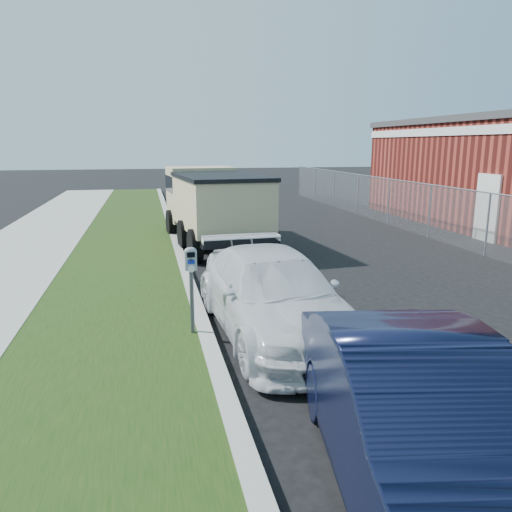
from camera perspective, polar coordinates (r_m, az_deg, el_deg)
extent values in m
plane|color=black|center=(9.49, 9.66, -6.80)|extent=(120.00, 120.00, 0.00)
cube|color=gray|center=(10.76, -7.42, -3.97)|extent=(0.25, 50.00, 0.15)
cube|color=black|center=(10.76, -15.96, -4.43)|extent=(3.00, 50.00, 0.13)
plane|color=slate|center=(18.10, 19.25, 4.84)|extent=(0.00, 30.00, 30.00)
cylinder|color=gray|center=(18.01, 19.46, 7.68)|extent=(0.04, 30.00, 0.04)
cylinder|color=gray|center=(15.65, 24.94, 3.25)|extent=(0.06, 0.06, 1.80)
cylinder|color=gray|center=(18.10, 19.25, 4.84)|extent=(0.06, 0.06, 1.80)
cylinder|color=gray|center=(20.69, 14.93, 6.01)|extent=(0.06, 0.06, 1.80)
cylinder|color=gray|center=(23.38, 11.58, 6.90)|extent=(0.06, 0.06, 1.80)
cylinder|color=gray|center=(26.14, 8.92, 7.58)|extent=(0.06, 0.06, 1.80)
cylinder|color=gray|center=(28.95, 6.77, 8.12)|extent=(0.06, 0.06, 1.80)
cylinder|color=gray|center=(31.80, 4.99, 8.55)|extent=(0.06, 0.06, 1.80)
cube|color=silver|center=(19.61, 22.07, 13.10)|extent=(0.06, 14.00, 0.30)
cube|color=silver|center=(18.07, 24.89, 5.01)|extent=(0.08, 1.10, 2.20)
cylinder|color=#3F4247|center=(8.13, -7.33, -5.23)|extent=(0.07, 0.07, 1.03)
cube|color=slate|center=(7.95, -7.47, -0.50)|extent=(0.19, 0.13, 0.31)
ellipsoid|color=slate|center=(7.92, -7.50, 0.59)|extent=(0.20, 0.13, 0.12)
cube|color=black|center=(7.86, -7.44, 0.13)|extent=(0.12, 0.01, 0.08)
cube|color=#0D2399|center=(7.89, -7.42, -0.67)|extent=(0.11, 0.01, 0.07)
cylinder|color=silver|center=(7.92, -7.40, -1.47)|extent=(0.11, 0.01, 0.11)
cube|color=#3F4247|center=(7.88, -7.43, -0.45)|extent=(0.04, 0.01, 0.05)
imported|color=silver|center=(8.35, 2.01, -4.39)|extent=(2.20, 4.82, 1.37)
imported|color=black|center=(4.87, 18.51, -17.64)|extent=(2.19, 4.59, 1.45)
cube|color=black|center=(15.75, -4.68, 3.61)|extent=(2.61, 6.11, 0.32)
cube|color=tan|center=(17.72, -6.33, 7.07)|extent=(2.33, 1.87, 1.86)
cube|color=black|center=(17.69, -6.36, 8.27)|extent=(2.36, 1.89, 0.56)
cube|color=tan|center=(14.93, -4.07, 6.09)|extent=(2.59, 4.10, 1.49)
cube|color=black|center=(14.86, -4.12, 9.04)|extent=(2.70, 4.20, 0.11)
cube|color=black|center=(18.68, -6.82, 4.76)|extent=(2.23, 0.35, 0.28)
cylinder|color=black|center=(17.57, -9.61, 3.72)|extent=(0.39, 0.95, 0.93)
cylinder|color=black|center=(17.99, -2.86, 4.09)|extent=(0.39, 0.95, 0.93)
cylinder|color=black|center=(15.12, -8.20, 2.35)|extent=(0.39, 0.95, 0.93)
cylinder|color=black|center=(15.62, -0.46, 2.80)|extent=(0.39, 0.95, 0.93)
cylinder|color=black|center=(13.51, -6.99, 1.15)|extent=(0.39, 0.95, 0.93)
cylinder|color=black|center=(14.06, 1.59, 1.69)|extent=(0.39, 0.95, 0.93)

